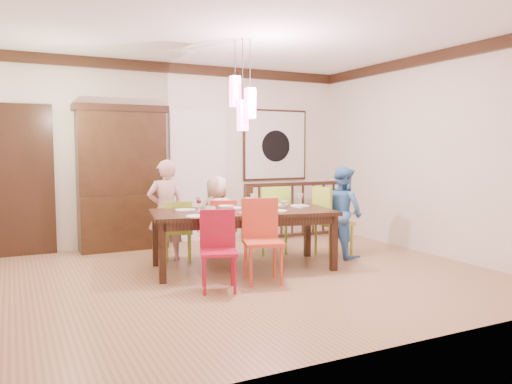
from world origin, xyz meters
name	(u,v)px	position (x,y,z in m)	size (l,w,h in m)	color
floor	(241,276)	(0.00, 0.00, 0.00)	(6.00, 6.00, 0.00)	#926946
ceiling	(240,31)	(0.00, 0.00, 2.90)	(6.00, 6.00, 0.00)	white
wall_back	(177,154)	(0.00, 2.50, 1.45)	(6.00, 6.00, 0.00)	beige
wall_right	(429,155)	(3.00, 0.00, 1.45)	(5.00, 5.00, 0.00)	beige
crown_molding	(240,38)	(0.00, 0.00, 2.82)	(6.00, 5.00, 0.16)	black
panel_door	(15,183)	(-2.40, 2.45, 1.05)	(1.04, 0.07, 2.24)	black
white_doorway	(198,178)	(0.35, 2.46, 1.05)	(0.97, 0.05, 2.22)	silver
painting	(275,145)	(1.80, 2.46, 1.60)	(1.25, 0.06, 1.25)	black
pendant_cluster	(243,103)	(0.19, 0.34, 2.11)	(0.27, 0.21, 1.14)	#FF4C9A
dining_table	(243,216)	(0.19, 0.34, 0.67)	(2.44, 1.42, 0.75)	black
chair_far_left	(178,226)	(-0.43, 1.12, 0.48)	(0.46, 0.46, 0.84)	#95BA32
chair_far_mid	(223,224)	(0.23, 1.12, 0.47)	(0.46, 0.46, 0.82)	red
chair_far_right	(270,215)	(0.94, 1.03, 0.57)	(0.47, 0.47, 0.99)	#89C32F
chair_near_left	(219,246)	(-0.47, -0.46, 0.50)	(0.49, 0.49, 0.87)	maroon
chair_near_mid	(263,235)	(0.11, -0.37, 0.55)	(0.53, 0.53, 0.96)	#C64027
chair_end_right	(334,217)	(1.65, 0.42, 0.57)	(0.46, 0.46, 1.00)	#9BB830
china_hutch	(122,177)	(-0.94, 2.30, 1.10)	(1.38, 0.46, 2.19)	black
balustrade	(303,208)	(2.08, 1.95, 0.50)	(2.19, 0.15, 0.96)	black
person_far_left	(166,210)	(-0.56, 1.23, 0.69)	(0.51, 0.33, 1.39)	beige
person_far_mid	(217,216)	(0.16, 1.15, 0.58)	(0.56, 0.37, 1.15)	beige
person_end_right	(343,212)	(1.75, 0.34, 0.64)	(0.63, 0.49, 1.29)	#4681C4
serving_bowl	(264,206)	(0.48, 0.30, 0.79)	(0.33, 0.33, 0.08)	gold
small_bowl	(226,208)	(0.00, 0.43, 0.78)	(0.20, 0.20, 0.06)	white
cup_left	(210,210)	(-0.33, 0.15, 0.80)	(0.13, 0.13, 0.10)	silver
cup_right	(284,204)	(0.84, 0.42, 0.79)	(0.09, 0.09, 0.08)	silver
plate_far_left	(185,210)	(-0.48, 0.65, 0.76)	(0.26, 0.26, 0.01)	white
plate_far_mid	(232,208)	(0.16, 0.60, 0.76)	(0.26, 0.26, 0.01)	white
plate_far_right	(278,205)	(0.87, 0.63, 0.76)	(0.26, 0.26, 0.01)	white
plate_near_left	(197,216)	(-0.54, 0.02, 0.76)	(0.26, 0.26, 0.01)	white
plate_near_mid	(277,211)	(0.52, 0.05, 0.76)	(0.26, 0.26, 0.01)	white
plate_end_right	(300,206)	(1.07, 0.39, 0.76)	(0.26, 0.26, 0.01)	white
wine_glass_a	(199,204)	(-0.35, 0.48, 0.84)	(0.08, 0.08, 0.19)	#590C19
wine_glass_b	(253,201)	(0.41, 0.51, 0.84)	(0.08, 0.08, 0.19)	silver
wine_glass_c	(248,205)	(0.14, 0.08, 0.84)	(0.08, 0.08, 0.19)	#590C19
wine_glass_d	(300,201)	(0.98, 0.23, 0.84)	(0.08, 0.08, 0.19)	silver
napkin	(246,213)	(0.09, 0.04, 0.76)	(0.18, 0.14, 0.01)	#D83359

